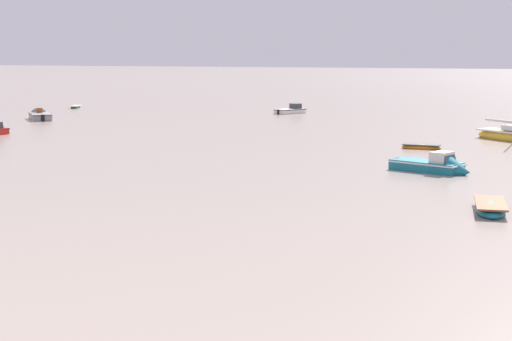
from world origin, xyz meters
TOP-DOWN VIEW (x-y plane):
  - sailboat_moored_0 at (11.56, 70.54)m, footprint 7.04×6.19m
  - motorboat_moored_1 at (9.49, 49.58)m, footprint 5.48×3.30m
  - rowboat_moored_2 at (14.12, 38.19)m, footprint 2.12×4.26m
  - rowboat_moored_3 at (5.92, 61.46)m, footprint 3.12×1.14m
  - rowboat_moored_4 at (-46.94, 88.64)m, footprint 2.05×3.21m
  - motorboat_moored_5 at (-39.56, 72.05)m, footprint 5.52×5.52m
  - motorboat_moored_6 at (-16.35, 91.82)m, footprint 3.40×4.97m

SIDE VIEW (x-z plane):
  - rowboat_moored_4 at x=-46.94m, z-range -0.11..0.37m
  - rowboat_moored_3 at x=5.92m, z-range -0.11..0.38m
  - rowboat_moored_2 at x=14.12m, z-range -0.15..0.50m
  - motorboat_moored_6 at x=-16.35m, z-range -0.63..1.17m
  - motorboat_moored_5 at x=-39.56m, z-range -0.72..1.27m
  - motorboat_moored_1 at x=9.49m, z-range -0.69..1.28m
  - sailboat_moored_0 at x=11.56m, z-range -3.68..4.38m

